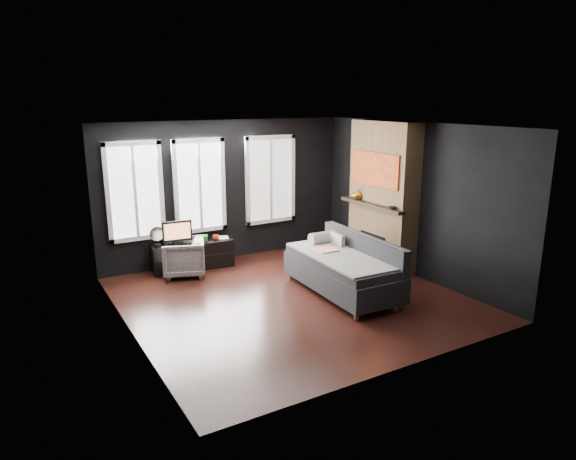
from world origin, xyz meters
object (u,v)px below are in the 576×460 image
sofa (342,265)px  media_console (192,255)px  book (218,232)px  mantel_vase (357,194)px  monitor (177,231)px  armchair (183,256)px  mug (216,236)px

sofa → media_console: sofa is taller
book → mantel_vase: size_ratio=1.20×
monitor → armchair: bearing=-83.1°
armchair → monitor: (-0.01, 0.27, 0.39)m
sofa → mantel_vase: size_ratio=10.53×
monitor → mug: size_ratio=4.65×
mug → mantel_vase: mantel_vase is taller
monitor → sofa: bearing=-45.3°
sofa → mug: (-1.23, 2.34, 0.10)m
sofa → book: size_ratio=8.77×
armchair → mug: bearing=126.4°
mug → book: (0.08, 0.04, 0.07)m
armchair → mantel_vase: bearing=94.1°
mug → mantel_vase: 2.79m
sofa → book: (-1.15, 2.38, 0.17)m
media_console → book: 0.65m
sofa → mug: sofa is taller
media_console → mantel_vase: mantel_vase is taller
armchair → mantel_vase: mantel_vase is taller
media_console → mantel_vase: 3.30m
media_console → mug: bearing=-5.6°
monitor → book: (0.79, -0.02, -0.12)m
monitor → mug: bearing=0.4°
armchair → mug: size_ratio=6.21×
book → mantel_vase: mantel_vase is taller
armchair → media_console: size_ratio=0.49×
mug → book: 0.11m
mantel_vase → mug: bearing=155.6°
armchair → media_console: bearing=157.6°
armchair → mantel_vase: (3.15, -0.90, 0.96)m
sofa → monitor: 3.10m
armchair → sofa: bearing=62.3°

